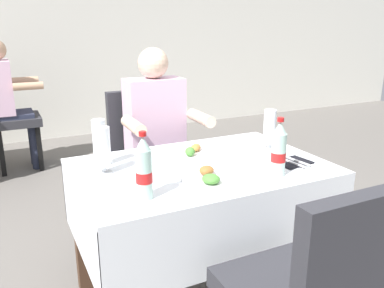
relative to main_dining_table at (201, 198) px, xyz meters
name	(u,v)px	position (x,y,z in m)	size (l,w,h in m)	color
back_wall	(75,11)	(0.12, 3.60, 0.97)	(11.00, 0.12, 3.08)	silver
main_dining_table	(201,198)	(0.00, 0.00, 0.00)	(1.19, 0.80, 0.74)	white
chair_far_diner_seat	(147,156)	(0.00, 0.79, -0.02)	(0.44, 0.50, 0.97)	#2D2D33
seated_diner_far	(158,136)	(0.04, 0.68, 0.14)	(0.50, 0.46, 1.26)	#282D42
plate_near_camera	(209,178)	(-0.06, -0.20, 0.19)	(0.22, 0.22, 0.05)	white
plate_far_diner	(193,153)	(0.03, 0.15, 0.19)	(0.22, 0.22, 0.06)	white
beer_glass_left	(270,129)	(0.45, 0.08, 0.28)	(0.07, 0.07, 0.22)	white
beer_glass_middle	(99,142)	(-0.43, 0.21, 0.29)	(0.07, 0.07, 0.23)	white
beer_glass_right	(103,150)	(-0.44, 0.10, 0.28)	(0.07, 0.07, 0.22)	white
cola_bottle_primary	(279,150)	(0.25, -0.26, 0.29)	(0.07, 0.07, 0.27)	silver
cola_bottle_secondary	(144,170)	(-0.37, -0.24, 0.29)	(0.07, 0.07, 0.27)	silver
napkin_cutlery_set	(293,162)	(0.42, -0.17, 0.18)	(0.19, 0.20, 0.01)	black
background_chair_right	(5,115)	(-0.80, 2.56, -0.02)	(0.50, 0.44, 0.97)	#2D2D33
background_patron	(9,98)	(-0.75, 2.56, 0.14)	(0.46, 0.50, 1.26)	#282D42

